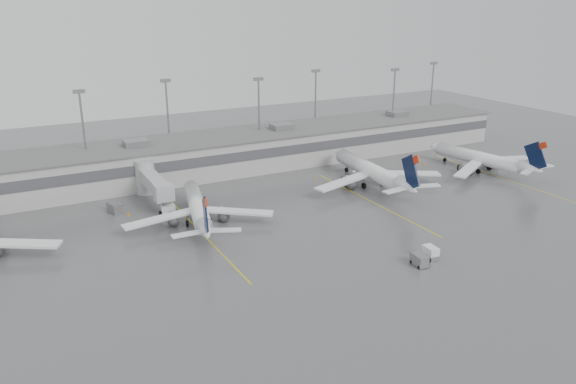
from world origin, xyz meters
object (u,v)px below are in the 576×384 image
jet_mid_left (198,208)px  jet_mid_right (373,171)px  jet_far_right (483,159)px  baggage_tug (430,254)px

jet_mid_left → jet_mid_right: jet_mid_right is taller
jet_mid_left → jet_far_right: (68.82, 0.06, 0.10)m
jet_mid_left → jet_far_right: 68.82m
jet_far_right → baggage_tug: 51.59m
jet_mid_left → jet_mid_right: bearing=17.2°
jet_mid_left → jet_far_right: jet_far_right is taller
jet_mid_right → jet_far_right: 29.15m
jet_mid_right → jet_far_right: bearing=-0.7°
jet_far_right → baggage_tug: jet_far_right is taller
jet_mid_left → baggage_tug: (26.94, -29.99, -2.24)m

